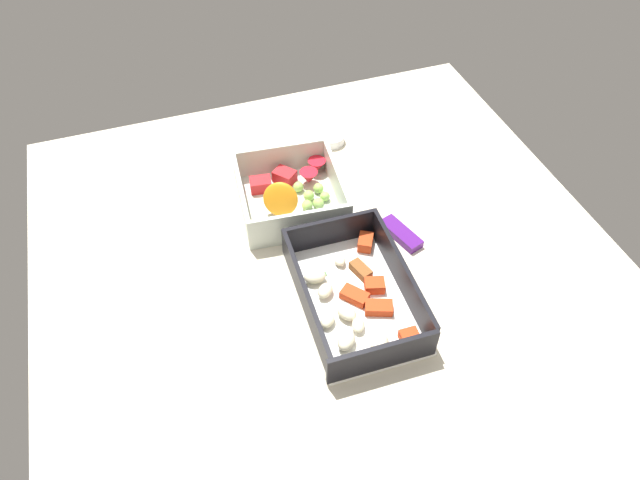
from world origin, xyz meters
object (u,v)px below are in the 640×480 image
at_px(candy_bar, 402,235).
at_px(paper_cup_liner, 331,139).
at_px(pasta_container, 355,295).
at_px(fruit_bowl, 292,193).

distance_m(candy_bar, paper_cup_liner, 0.24).
bearing_deg(candy_bar, pasta_container, -50.66).
distance_m(fruit_bowl, candy_bar, 0.18).
xyz_separation_m(pasta_container, candy_bar, (-0.09, 0.11, -0.01)).
bearing_deg(fruit_bowl, pasta_container, 5.91).
height_order(pasta_container, fruit_bowl, fruit_bowl).
bearing_deg(paper_cup_liner, candy_bar, 4.96).
height_order(fruit_bowl, paper_cup_liner, fruit_bowl).
relative_size(fruit_bowl, paper_cup_liner, 3.89).
bearing_deg(candy_bar, paper_cup_liner, -175.04).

